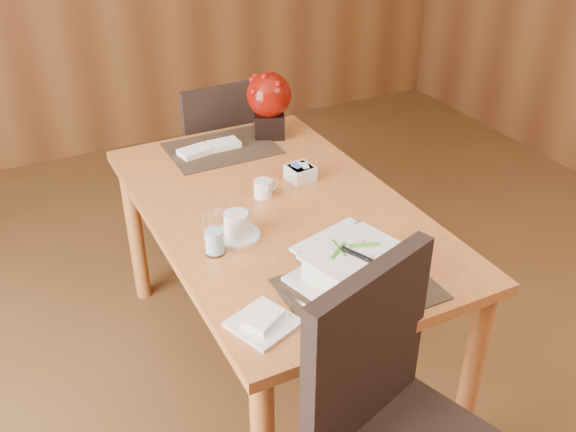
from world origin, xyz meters
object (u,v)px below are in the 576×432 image
water_glass (214,233)px  near_chair (398,425)px  creamer_jug (263,189)px  coffee_cup (237,226)px  berry_decor (269,101)px  soup_setting (353,268)px  bread_plate (263,323)px  sugar_caddy (300,173)px  dining_table (278,229)px  far_chair (218,156)px

water_glass → near_chair: bearing=-73.1°
creamer_jug → near_chair: near_chair is taller
coffee_cup → berry_decor: (0.46, 0.70, 0.13)m
soup_setting → bread_plate: (-0.32, -0.04, -0.06)m
coffee_cup → near_chair: (0.12, -0.79, -0.21)m
water_glass → sugar_caddy: 0.58m
dining_table → near_chair: 0.91m
dining_table → creamer_jug: bearing=98.7°
coffee_cup → near_chair: near_chair is taller
bread_plate → near_chair: (0.23, -0.34, -0.18)m
water_glass → far_chair: bearing=68.6°
creamer_jug → water_glass: bearing=-142.1°
water_glass → berry_decor: berry_decor is taller
water_glass → sugar_caddy: (0.48, 0.32, -0.05)m
sugar_caddy → far_chair: far_chair is taller
coffee_cup → sugar_caddy: coffee_cup is taller
coffee_cup → sugar_caddy: 0.46m
berry_decor → near_chair: 1.57m
creamer_jug → near_chair: size_ratio=0.09×
water_glass → near_chair: (0.22, -0.73, -0.25)m
creamer_jug → sugar_caddy: creamer_jug is taller
bread_plate → near_chair: near_chair is taller
dining_table → coffee_cup: 0.27m
coffee_cup → bread_plate: (-0.11, -0.45, -0.03)m
dining_table → sugar_caddy: sugar_caddy is taller
soup_setting → far_chair: 1.49m
coffee_cup → creamer_jug: coffee_cup is taller
soup_setting → far_chair: size_ratio=0.40×
soup_setting → dining_table: bearing=74.6°
berry_decor → bread_plate: size_ratio=1.75×
soup_setting → coffee_cup: soup_setting is taller
far_chair → coffee_cup: bearing=71.6°
creamer_jug → sugar_caddy: bearing=11.8°
water_glass → creamer_jug: bearing=42.1°
dining_table → berry_decor: size_ratio=5.19×
bread_plate → coffee_cup: bearing=76.0°
creamer_jug → bread_plate: creamer_jug is taller
dining_table → near_chair: near_chair is taller
dining_table → bread_plate: size_ratio=9.10×
dining_table → sugar_caddy: 0.26m
dining_table → coffee_cup: (-0.21, -0.11, 0.14)m
bread_plate → far_chair: 1.58m
dining_table → water_glass: bearing=-151.1°
sugar_caddy → water_glass: bearing=-146.3°
dining_table → bread_plate: 0.66m
berry_decor → near_chair: (-0.33, -1.49, -0.34)m
water_glass → far_chair: far_chair is taller
soup_setting → creamer_jug: bearing=76.0°
coffee_cup → far_chair: (0.33, 1.05, -0.27)m
far_chair → creamer_jug: bearing=79.9°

